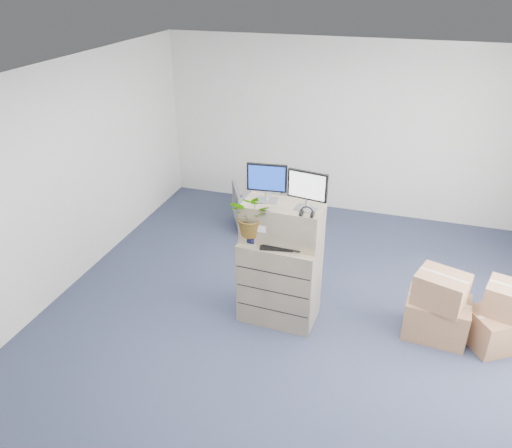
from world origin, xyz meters
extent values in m
plane|color=#262E45|center=(0.00, 0.00, 0.00)|extent=(7.00, 7.00, 0.00)
cube|color=beige|center=(0.00, 3.51, 1.40)|extent=(6.00, 0.02, 2.80)
cube|color=#84725B|center=(-0.22, 0.31, 0.51)|extent=(0.90, 0.58, 1.02)
cube|color=#84725B|center=(-0.22, 0.36, 1.24)|extent=(0.90, 0.48, 0.44)
cube|color=#99999E|center=(-0.41, 0.40, 1.47)|extent=(0.24, 0.19, 0.02)
cylinder|color=#99999E|center=(-0.41, 0.40, 1.53)|extent=(0.04, 0.04, 0.10)
cube|color=black|center=(-0.41, 0.40, 1.74)|extent=(0.44, 0.08, 0.31)
cube|color=navy|center=(-0.41, 0.38, 1.74)|extent=(0.39, 0.05, 0.27)
cube|color=#99999E|center=(0.05, 0.32, 1.47)|extent=(0.25, 0.20, 0.02)
cylinder|color=#99999E|center=(0.05, 0.32, 1.53)|extent=(0.04, 0.04, 0.10)
cube|color=black|center=(0.05, 0.32, 1.74)|extent=(0.43, 0.11, 0.31)
cube|color=silver|center=(0.04, 0.31, 1.74)|extent=(0.39, 0.07, 0.27)
torus|color=black|center=(0.08, 0.17, 1.50)|extent=(0.14, 0.02, 0.14)
cube|color=black|center=(-0.17, 0.21, 1.03)|extent=(0.51, 0.28, 0.02)
ellipsoid|color=silver|center=(0.14, 0.17, 1.04)|extent=(0.12, 0.09, 0.04)
cylinder|color=gray|center=(-0.10, 0.32, 1.14)|extent=(0.07, 0.07, 0.23)
cube|color=silver|center=(-0.22, 0.38, 1.03)|extent=(0.06, 0.05, 0.02)
cube|color=black|center=(-0.22, 0.38, 1.10)|extent=(0.06, 0.04, 0.12)
cube|color=black|center=(0.10, 0.45, 1.05)|extent=(0.23, 0.19, 0.06)
cube|color=#3A8EC6|center=(0.08, 0.41, 1.13)|extent=(0.26, 0.17, 0.09)
cylinder|color=#90A686|center=(-0.52, 0.23, 1.03)|extent=(0.20, 0.20, 0.02)
cylinder|color=black|center=(-0.52, 0.23, 1.10)|extent=(0.17, 0.17, 0.13)
imported|color=#19591C|center=(-0.52, 0.23, 1.30)|extent=(0.51, 0.55, 0.39)
imported|color=#58595D|center=(-1.15, 2.47, 0.38)|extent=(0.97, 0.95, 0.76)
cube|color=brown|center=(1.55, 0.53, 0.23)|extent=(0.72, 0.57, 0.47)
cube|color=brown|center=(2.18, 0.55, 0.21)|extent=(0.74, 0.71, 0.42)
cube|color=brown|center=(1.54, 0.47, 0.65)|extent=(0.62, 0.56, 0.36)
cube|color=brown|center=(2.22, 0.57, 0.59)|extent=(0.53, 0.50, 0.34)
camera|label=1|loc=(0.97, -4.35, 3.77)|focal=35.00mm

